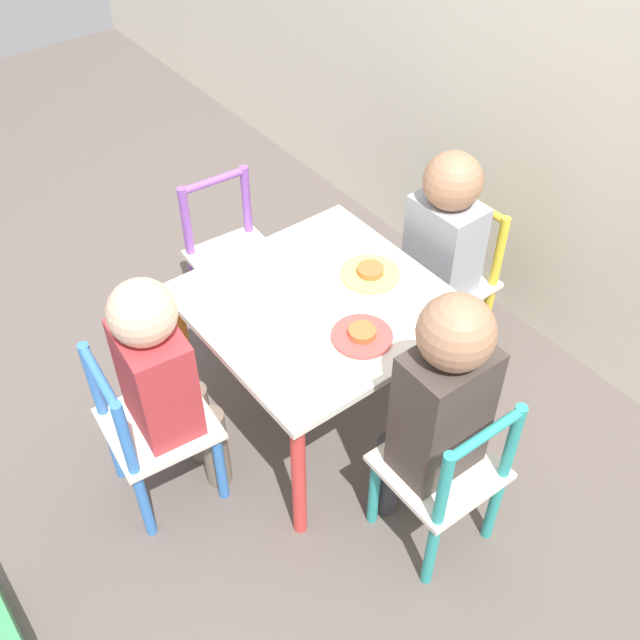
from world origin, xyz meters
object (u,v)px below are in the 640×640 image
at_px(chair_teal, 445,477).
at_px(child_right, 438,403).
at_px(plate_back, 370,273).
at_px(kids_table, 320,318).
at_px(chair_blue, 151,431).
at_px(chair_purple, 233,260).
at_px(plate_right, 362,335).
at_px(child_front, 163,375).
at_px(child_back, 440,242).
at_px(chair_yellow, 448,281).

bearing_deg(chair_teal, child_right, -90.00).
bearing_deg(plate_back, kids_table, -90.00).
distance_m(chair_blue, plate_back, 0.71).
height_order(kids_table, chair_purple, chair_purple).
xyz_separation_m(chair_blue, plate_right, (0.22, 0.50, 0.21)).
height_order(child_right, child_front, child_right).
distance_m(kids_table, plate_right, 0.18).
height_order(child_back, child_front, child_front).
bearing_deg(chair_yellow, child_front, -93.00).
height_order(chair_yellow, plate_right, chair_yellow).
distance_m(chair_yellow, chair_purple, 0.68).
relative_size(chair_blue, plate_right, 3.35).
xyz_separation_m(chair_purple, plate_right, (0.67, -0.03, 0.21)).
height_order(kids_table, child_front, child_front).
distance_m(kids_table, child_front, 0.44).
relative_size(chair_yellow, plate_back, 3.19).
xyz_separation_m(chair_teal, child_back, (-0.51, 0.45, 0.18)).
bearing_deg(chair_yellow, chair_purple, -137.49).
distance_m(chair_teal, child_right, 0.23).
height_order(kids_table, chair_yellow, chair_yellow).
bearing_deg(chair_yellow, child_back, -90.00).
bearing_deg(child_right, child_front, -47.40).
xyz_separation_m(chair_yellow, plate_right, (0.18, -0.50, 0.21)).
relative_size(chair_purple, child_front, 0.72).
relative_size(kids_table, child_right, 0.79).
bearing_deg(chair_purple, child_front, -131.90).
xyz_separation_m(chair_teal, chair_yellow, (-0.51, 0.51, 0.00)).
bearing_deg(plate_back, child_back, 91.62).
height_order(chair_teal, child_front, child_front).
height_order(child_back, plate_right, child_back).
bearing_deg(plate_back, chair_yellow, 91.51).
relative_size(chair_teal, plate_right, 3.35).
bearing_deg(plate_right, chair_purple, 177.02).
xyz_separation_m(chair_purple, child_front, (0.46, -0.48, 0.18)).
xyz_separation_m(chair_teal, plate_right, (-0.33, 0.01, 0.21)).
xyz_separation_m(chair_yellow, chair_blue, (-0.04, -1.01, 0.00)).
xyz_separation_m(child_front, plate_right, (0.21, 0.44, 0.03)).
xyz_separation_m(chair_teal, chair_blue, (-0.55, -0.49, 0.00)).
xyz_separation_m(chair_purple, plate_back, (0.50, 0.14, 0.21)).
distance_m(chair_blue, chair_purple, 0.70).
distance_m(chair_teal, chair_yellow, 0.72).
distance_m(chair_teal, child_front, 0.72).
bearing_deg(chair_teal, chair_purple, -91.54).
relative_size(chair_yellow, chair_blue, 1.00).
xyz_separation_m(kids_table, chair_teal, (0.50, -0.01, -0.14)).
bearing_deg(chair_purple, chair_teal, -88.46).
bearing_deg(kids_table, plate_right, 0.00).
relative_size(kids_table, chair_yellow, 1.21).
bearing_deg(kids_table, chair_blue, -95.41).
xyz_separation_m(kids_table, plate_back, (0.00, 0.17, 0.07)).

